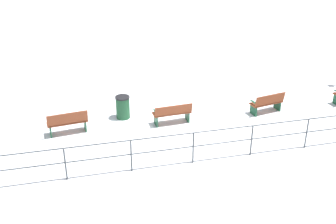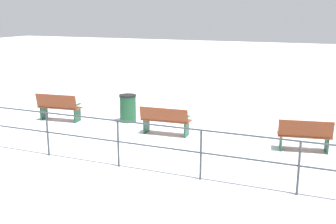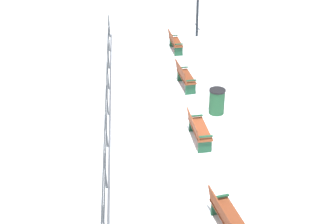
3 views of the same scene
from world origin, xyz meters
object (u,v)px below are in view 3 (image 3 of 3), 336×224
(bench_second, at_px, (226,216))
(bench_fifth, at_px, (174,42))
(bench_third, at_px, (198,129))
(bench_fourth, at_px, (184,76))
(trash_bin, at_px, (217,101))

(bench_second, relative_size, bench_fifth, 1.00)
(bench_third, bearing_deg, bench_fourth, 84.67)
(bench_fifth, bearing_deg, bench_second, -95.18)
(bench_fourth, relative_size, trash_bin, 1.66)
(bench_fourth, height_order, bench_fifth, bench_fourth)
(bench_third, distance_m, bench_fifth, 7.93)
(bench_third, height_order, bench_fifth, bench_fifth)
(bench_second, relative_size, bench_fourth, 0.95)
(bench_fourth, height_order, trash_bin, bench_fourth)
(bench_second, bearing_deg, bench_fourth, 78.69)
(bench_fourth, bearing_deg, bench_fifth, 82.44)
(bench_fourth, relative_size, bench_fifth, 1.05)
(bench_fourth, xyz_separation_m, trash_bin, (0.85, -2.18, -0.03))
(bench_fifth, bearing_deg, bench_third, -95.76)
(bench_second, xyz_separation_m, bench_fifth, (0.19, 11.91, 0.02))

